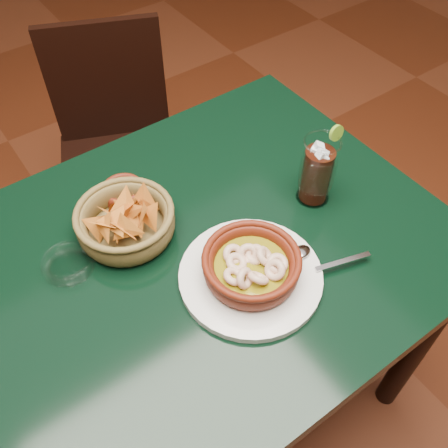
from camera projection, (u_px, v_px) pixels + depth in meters
ground at (184, 407)px, 1.56m from camera, size 7.00×7.00×0.00m
dining_table at (165, 295)px, 1.06m from camera, size 1.20×0.80×0.75m
dining_chair at (118, 146)px, 1.65m from camera, size 0.51×0.51×0.84m
shrimp_plate at (251, 268)px, 0.94m from camera, size 0.36×0.28×0.08m
chip_basket at (126, 221)px, 1.01m from camera, size 0.24×0.24×0.14m
guacamole_ramekin at (123, 192)px, 1.09m from camera, size 0.12×0.12×0.04m
cola_drink at (317, 171)px, 1.05m from camera, size 0.16×0.16×0.18m
glass_ashtray at (68, 264)px, 0.98m from camera, size 0.11×0.11×0.03m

